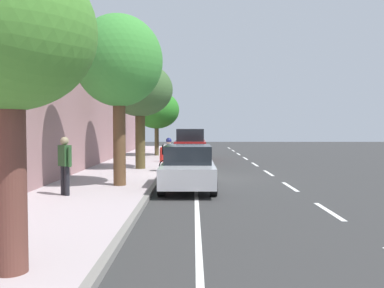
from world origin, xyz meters
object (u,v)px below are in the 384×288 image
object	(u,v)px
parked_sedan_white_nearest	(188,144)
street_tree_mid_block	(140,91)
street_tree_corner	(7,36)
fire_hydrant	(162,154)
bicycle_at_curb	(173,168)
cyclist_with_backpack	(168,152)
parked_suv_red_second	(190,144)
parked_sedan_silver_mid	(188,168)
street_tree_far_end	(119,62)
street_tree_near_cyclist	(157,110)
pedestrian_on_phone	(65,162)

from	to	relation	value
parked_sedan_white_nearest	street_tree_mid_block	xyz separation A→B (m)	(2.11, 12.94, 3.10)
street_tree_corner	fire_hydrant	distance (m)	17.70
parked_sedan_white_nearest	bicycle_at_curb	world-z (taller)	parked_sedan_white_nearest
cyclist_with_backpack	street_tree_mid_block	xyz separation A→B (m)	(1.41, -1.16, 2.85)
street_tree_corner	parked_suv_red_second	bearing A→B (deg)	-96.47
bicycle_at_curb	street_tree_mid_block	world-z (taller)	street_tree_mid_block
parked_suv_red_second	fire_hydrant	size ratio (longest dim) A/B	5.60
parked_sedan_silver_mid	street_tree_far_end	xyz separation A→B (m)	(2.35, 0.06, 3.59)
street_tree_near_cyclist	street_tree_corner	world-z (taller)	street_tree_corner
parked_sedan_white_nearest	street_tree_far_end	size ratio (longest dim) A/B	0.77
street_tree_near_cyclist	street_tree_mid_block	bearing A→B (deg)	90.00
street_tree_far_end	pedestrian_on_phone	xyz separation A→B (m)	(1.24, 2.02, -3.22)
parked_sedan_white_nearest	street_tree_far_end	distance (m)	18.85
cyclist_with_backpack	fire_hydrant	bearing A→B (deg)	-82.05
parked_suv_red_second	street_tree_corner	world-z (taller)	street_tree_corner
parked_suv_red_second	street_tree_mid_block	bearing A→B (deg)	71.03
parked_sedan_white_nearest	street_tree_mid_block	distance (m)	13.47
parked_suv_red_second	street_tree_mid_block	world-z (taller)	street_tree_mid_block
cyclist_with_backpack	fire_hydrant	xyz separation A→B (m)	(0.68, -4.85, -0.43)
bicycle_at_curb	cyclist_with_backpack	distance (m)	0.82
parked_sedan_white_nearest	parked_sedan_silver_mid	size ratio (longest dim) A/B	1.01
pedestrian_on_phone	street_tree_corner	bearing A→B (deg)	101.14
parked_sedan_white_nearest	fire_hydrant	size ratio (longest dim) A/B	5.32
parked_sedan_white_nearest	parked_sedan_silver_mid	distance (m)	18.33
cyclist_with_backpack	street_tree_far_end	xyz separation A→B (m)	(1.41, 4.29, 3.34)
parked_sedan_silver_mid	fire_hydrant	size ratio (longest dim) A/B	5.24
bicycle_at_curb	cyclist_with_backpack	xyz separation A→B (m)	(0.22, -0.47, 0.64)
parked_sedan_white_nearest	street_tree_corner	xyz separation A→B (m)	(2.11, 26.70, 2.66)
bicycle_at_curb	street_tree_near_cyclist	bearing A→B (deg)	-80.99
parked_suv_red_second	parked_sedan_white_nearest	bearing A→B (deg)	-88.02
parked_suv_red_second	street_tree_mid_block	xyz separation A→B (m)	(2.33, 6.77, 2.82)
street_tree_near_cyclist	street_tree_mid_block	size ratio (longest dim) A/B	0.88
bicycle_at_curb	street_tree_far_end	size ratio (longest dim) A/B	0.23
parked_sedan_silver_mid	pedestrian_on_phone	xyz separation A→B (m)	(3.59, 2.07, 0.37)
parked_sedan_white_nearest	cyclist_with_backpack	bearing A→B (deg)	87.13
bicycle_at_curb	fire_hydrant	xyz separation A→B (m)	(0.90, -5.32, 0.21)
street_tree_near_cyclist	street_tree_far_end	xyz separation A→B (m)	(0.00, 14.06, 1.08)
parked_sedan_silver_mid	street_tree_corner	world-z (taller)	street_tree_corner
street_tree_mid_block	bicycle_at_curb	bearing A→B (deg)	134.98
bicycle_at_curb	fire_hydrant	bearing A→B (deg)	-80.44
parked_sedan_white_nearest	pedestrian_on_phone	bearing A→B (deg)	80.67
pedestrian_on_phone	street_tree_mid_block	bearing A→B (deg)	-99.43
parked_sedan_silver_mid	pedestrian_on_phone	size ratio (longest dim) A/B	2.56
fire_hydrant	bicycle_at_curb	bearing A→B (deg)	99.56
parked_sedan_silver_mid	cyclist_with_backpack	world-z (taller)	cyclist_with_backpack
street_tree_far_end	street_tree_near_cyclist	bearing A→B (deg)	-90.00
parked_sedan_white_nearest	parked_suv_red_second	bearing A→B (deg)	91.98
street_tree_near_cyclist	street_tree_corner	bearing A→B (deg)	90.00
street_tree_near_cyclist	pedestrian_on_phone	distance (m)	16.27
street_tree_corner	street_tree_far_end	bearing A→B (deg)	-90.00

